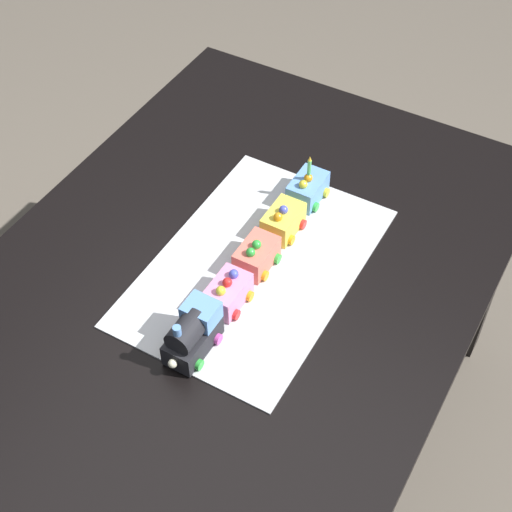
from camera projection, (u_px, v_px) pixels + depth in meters
The scene contains 9 objects.
ground_plane at pixel (239, 443), 2.17m from camera, with size 8.00×8.00×0.00m, color #6B6054.
dining_table at pixel (234, 303), 1.71m from camera, with size 1.40×1.00×0.74m.
cake_board at pixel (256, 266), 1.63m from camera, with size 0.60×0.40×0.00m, color silver.
cake_locomotive at pixel (193, 333), 1.46m from camera, with size 0.14×0.08×0.12m.
cake_car_caboose_bubblegum at pixel (228, 293), 1.54m from camera, with size 0.10×0.08×0.07m.
cake_car_gondola_coral at pixel (257, 255), 1.61m from camera, with size 0.10×0.08×0.07m.
cake_car_tanker_lemon at pixel (283, 221), 1.68m from camera, with size 0.10×0.08×0.07m.
cake_car_hopper_sky_blue at pixel (307, 189), 1.75m from camera, with size 0.10×0.08×0.07m.
birthday_candle at pixel (309, 166), 1.70m from camera, with size 0.01×0.01×0.05m.
Camera 1 is at (-0.90, -0.57, 1.97)m, focal length 53.82 mm.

